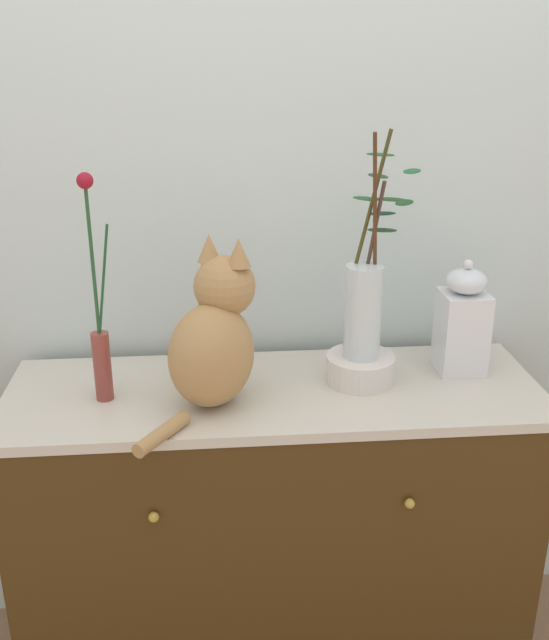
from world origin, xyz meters
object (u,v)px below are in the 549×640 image
(vase_slim_green, at_px, (100,337))
(bowl_porcelain, at_px, (360,368))
(cat_sitting, at_px, (214,338))
(vase_glass_clear, at_px, (365,302))
(sideboard, at_px, (275,533))
(jar_lidded_porcelain, at_px, (462,322))

(vase_slim_green, bearing_deg, bowl_porcelain, 3.90)
(cat_sitting, distance_m, vase_glass_clear, 0.37)
(cat_sitting, height_order, bowl_porcelain, cat_sitting)
(sideboard, bearing_deg, vase_glass_clear, 7.03)
(cat_sitting, xyz_separation_m, jar_lidded_porcelain, (0.62, 0.12, -0.03))
(cat_sitting, xyz_separation_m, vase_glass_clear, (0.36, 0.08, 0.05))
(vase_slim_green, relative_size, jar_lidded_porcelain, 1.81)
(jar_lidded_porcelain, bearing_deg, cat_sitting, -169.52)
(cat_sitting, relative_size, jar_lidded_porcelain, 1.31)
(cat_sitting, xyz_separation_m, vase_slim_green, (-0.26, 0.03, -0.00))
(bowl_porcelain, height_order, jar_lidded_porcelain, jar_lidded_porcelain)
(vase_slim_green, distance_m, vase_glass_clear, 0.63)
(sideboard, height_order, cat_sitting, cat_sitting)
(bowl_porcelain, height_order, vase_glass_clear, vase_glass_clear)
(sideboard, relative_size, vase_glass_clear, 2.40)
(sideboard, distance_m, cat_sitting, 0.61)
(cat_sitting, xyz_separation_m, bowl_porcelain, (0.36, 0.07, -0.13))
(sideboard, bearing_deg, cat_sitting, -161.00)
(sideboard, distance_m, vase_slim_green, 0.71)
(sideboard, distance_m, jar_lidded_porcelain, 0.74)
(vase_slim_green, relative_size, bowl_porcelain, 3.14)
(sideboard, xyz_separation_m, cat_sitting, (-0.14, -0.05, 0.59))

